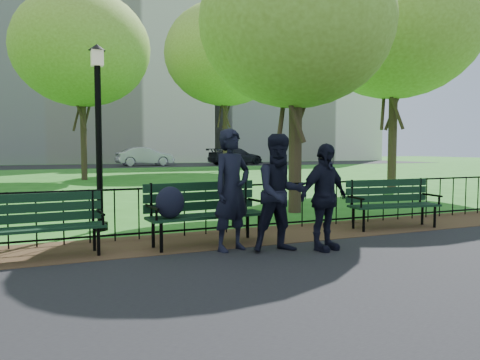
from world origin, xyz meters
name	(u,v)px	position (x,y,z in m)	size (l,w,h in m)	color
ground	(265,258)	(0.00, 0.00, 0.00)	(120.00, 120.00, 0.00)	#266A1B
asphalt_path	(461,355)	(0.00, -3.40, 0.01)	(60.00, 9.20, 0.01)	black
dirt_strip	(226,238)	(0.00, 1.50, 0.01)	(60.00, 1.60, 0.01)	#3E2A19
far_street	(79,166)	(0.00, 35.00, 0.01)	(70.00, 9.00, 0.01)	black
iron_fence	(216,207)	(0.00, 2.00, 0.50)	(24.06, 0.06, 1.00)	black
apartment_mid	(86,23)	(2.00, 48.00, 15.00)	(24.00, 15.00, 30.00)	beige
apartment_east	(282,66)	(26.00, 48.00, 12.00)	(20.00, 15.00, 24.00)	silver
park_bench_main	(190,205)	(-0.76, 1.11, 0.68)	(1.99, 0.77, 1.10)	black
park_bench_left_a	(39,218)	(-2.96, 1.25, 0.57)	(1.80, 0.66, 1.00)	black
park_bench_right_a	(391,198)	(3.37, 1.27, 0.59)	(1.86, 0.75, 1.03)	black
lamppost	(99,130)	(-1.89, 3.24, 1.91)	(0.31, 0.31, 3.50)	black
tree_near_e	(296,25)	(2.76, 3.96, 4.48)	(4.63, 4.63, 6.46)	#2D2116
tree_mid_e	(395,24)	(8.51, 7.17, 5.83)	(6.03, 6.03, 8.40)	#2D2116
tree_far_c	(82,49)	(-0.97, 18.02, 6.30)	(6.51, 6.51, 9.08)	#2D2116
tree_far_e	(225,54)	(8.33, 22.95, 7.66)	(7.91, 7.91, 11.03)	#2D2116
person_left	(232,190)	(-0.25, 0.62, 0.94)	(0.67, 0.44, 1.85)	black
person_mid	(281,193)	(0.40, 0.26, 0.90)	(0.86, 0.45, 1.77)	black
person_right	(324,197)	(1.05, 0.08, 0.83)	(0.96, 0.39, 1.63)	black
sedan_silver	(145,157)	(5.26, 34.02, 0.80)	(1.67, 4.78, 1.58)	#999CA0
sedan_dark	(236,156)	(13.35, 33.23, 0.77)	(2.13, 5.25, 1.52)	black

